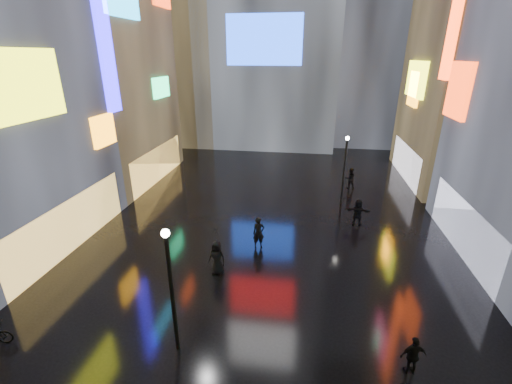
# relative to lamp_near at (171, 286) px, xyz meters

# --- Properties ---
(ground) EXTENTS (140.00, 140.00, 0.00)m
(ground) POSITION_rel_lamp_near_xyz_m (2.40, 12.22, -2.94)
(ground) COLOR black
(ground) RESTS_ON ground
(building_left_far) EXTENTS (10.28, 12.00, 22.00)m
(building_left_far) POSITION_rel_lamp_near_xyz_m (-13.58, 18.22, 8.04)
(building_left_far) COLOR black
(building_left_far) RESTS_ON ground
(building_right_far) EXTENTS (10.28, 12.00, 28.00)m
(building_right_far) POSITION_rel_lamp_near_xyz_m (18.38, 22.22, 11.03)
(building_right_far) COLOR black
(building_right_far) RESTS_ON ground
(tower_flank_left) EXTENTS (10.00, 10.00, 26.00)m
(tower_flank_left) POSITION_rel_lamp_near_xyz_m (-11.60, 34.22, 10.06)
(tower_flank_left) COLOR black
(tower_flank_left) RESTS_ON ground
(lamp_near) EXTENTS (0.30, 0.30, 5.20)m
(lamp_near) POSITION_rel_lamp_near_xyz_m (0.00, 0.00, 0.00)
(lamp_near) COLOR black
(lamp_near) RESTS_ON ground
(lamp_far) EXTENTS (0.30, 0.30, 5.20)m
(lamp_far) POSITION_rel_lamp_near_xyz_m (7.29, 15.22, 0.00)
(lamp_far) COLOR black
(lamp_far) RESTS_ON ground
(pedestrian_3) EXTENTS (0.99, 0.58, 1.58)m
(pedestrian_3) POSITION_rel_lamp_near_xyz_m (8.59, 0.24, -2.15)
(pedestrian_3) COLOR black
(pedestrian_3) RESTS_ON ground
(pedestrian_4) EXTENTS (0.99, 0.74, 1.84)m
(pedestrian_4) POSITION_rel_lamp_near_xyz_m (0.25, 5.05, -2.02)
(pedestrian_4) COLOR black
(pedestrian_4) RESTS_ON ground
(pedestrian_5) EXTENTS (1.70, 0.69, 1.79)m
(pedestrian_5) POSITION_rel_lamp_near_xyz_m (8.04, 11.79, -2.05)
(pedestrian_5) COLOR black
(pedestrian_5) RESTS_ON ground
(pedestrian_6) EXTENTS (0.80, 0.66, 1.89)m
(pedestrian_6) POSITION_rel_lamp_near_xyz_m (1.99, 7.92, -2.00)
(pedestrian_6) COLOR black
(pedestrian_6) RESTS_ON ground
(pedestrian_7) EXTENTS (0.93, 0.77, 1.75)m
(pedestrian_7) POSITION_rel_lamp_near_xyz_m (8.22, 18.60, -2.07)
(pedestrian_7) COLOR black
(pedestrian_7) RESTS_ON ground
(umbrella_2) EXTENTS (1.27, 1.27, 0.82)m
(umbrella_2) POSITION_rel_lamp_near_xyz_m (0.25, 5.05, -0.70)
(umbrella_2) COLOR black
(umbrella_2) RESTS_ON pedestrian_4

